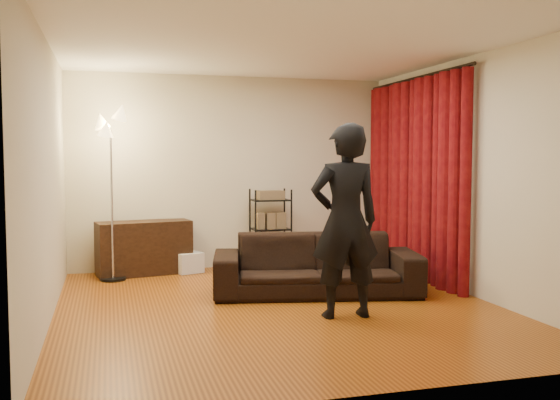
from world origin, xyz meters
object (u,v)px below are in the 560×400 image
object	(u,v)px
storage_boxes	(189,262)
floor_lamp	(112,197)
media_cabinet	(144,248)
wire_shelf	(270,229)
person	(345,221)
sofa	(316,265)

from	to	relation	value
storage_boxes	floor_lamp	bearing A→B (deg)	-165.36
media_cabinet	wire_shelf	xyz separation A→B (m)	(1.73, -0.05, 0.20)
person	storage_boxes	size ratio (longest dim) A/B	5.60
person	floor_lamp	bearing A→B (deg)	-46.47
sofa	media_cabinet	bearing A→B (deg)	147.81
sofa	wire_shelf	bearing A→B (deg)	104.92
sofa	person	size ratio (longest dim) A/B	1.23
person	storage_boxes	bearing A→B (deg)	-64.48
floor_lamp	person	bearing A→B (deg)	-48.69
wire_shelf	floor_lamp	size ratio (longest dim) A/B	0.53
sofa	wire_shelf	distance (m)	1.72
sofa	person	distance (m)	1.21
person	media_cabinet	xyz separation A→B (m)	(-1.77, 2.80, -0.59)
wire_shelf	sofa	bearing A→B (deg)	-110.34
storage_boxes	wire_shelf	world-z (taller)	wire_shelf
floor_lamp	media_cabinet	bearing A→B (deg)	38.23
person	storage_boxes	distance (m)	3.09
storage_boxes	wire_shelf	xyz separation A→B (m)	(1.14, 0.01, 0.42)
wire_shelf	floor_lamp	bearing A→B (deg)	163.52
media_cabinet	storage_boxes	xyz separation A→B (m)	(0.59, -0.06, -0.22)
sofa	wire_shelf	size ratio (longest dim) A/B	2.08
sofa	floor_lamp	bearing A→B (deg)	158.96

